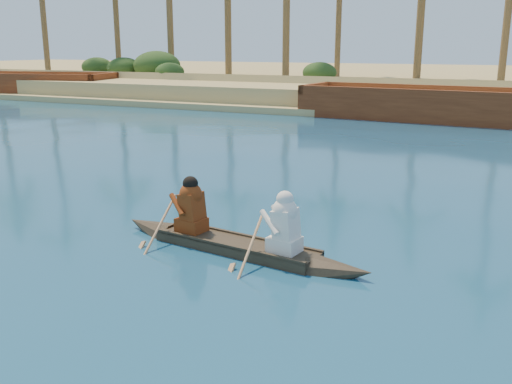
% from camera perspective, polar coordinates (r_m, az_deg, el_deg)
% --- Properties ---
extents(ground, '(160.00, 160.00, 0.00)m').
position_cam_1_polar(ground, '(8.14, -5.80, -11.83)').
color(ground, navy).
rests_on(ground, ground).
extents(sandy_embankment, '(150.00, 51.00, 1.50)m').
position_cam_1_polar(sandy_embankment, '(53.32, 21.67, 10.08)').
color(sandy_embankment, tan).
rests_on(sandy_embankment, ground).
extents(shrub_cluster, '(100.00, 6.00, 2.40)m').
position_cam_1_polar(shrub_cluster, '(37.98, 19.94, 9.92)').
color(shrub_cluster, '#253C16').
rests_on(shrub_cluster, ground).
extents(canoe, '(5.28, 1.38, 1.44)m').
position_cam_1_polar(canoe, '(10.26, -2.06, -4.44)').
color(canoe, '#352C1D').
rests_on(canoe, ground).
extents(barge_left, '(12.84, 6.70, 2.04)m').
position_cam_1_polar(barge_left, '(45.63, -21.67, 9.76)').
color(barge_left, brown).
rests_on(barge_left, ground).
extents(barge_mid, '(11.57, 4.54, 1.89)m').
position_cam_1_polar(barge_mid, '(30.38, 15.58, 8.32)').
color(barge_mid, brown).
rests_on(barge_mid, ground).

